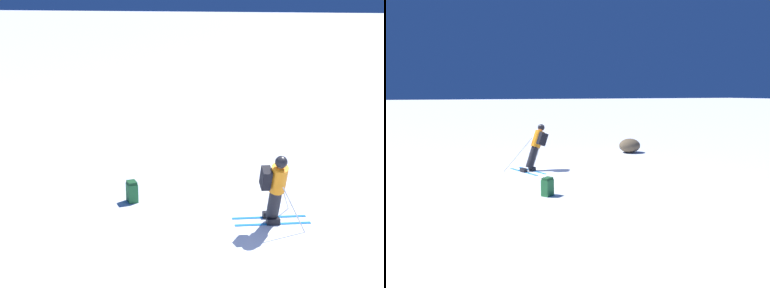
# 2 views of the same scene
# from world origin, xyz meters

# --- Properties ---
(ground_plane) EXTENTS (300.00, 300.00, 0.00)m
(ground_plane) POSITION_xyz_m (0.00, 0.00, 0.00)
(ground_plane) COLOR white
(skier) EXTENTS (1.55, 1.68, 1.67)m
(skier) POSITION_xyz_m (0.77, -0.10, 0.91)
(skier) COLOR #1E7AC6
(skier) RESTS_ON ground
(spare_backpack) EXTENTS (0.37, 0.36, 0.50)m
(spare_backpack) POSITION_xyz_m (1.39, 3.27, 0.24)
(spare_backpack) COLOR #236633
(spare_backpack) RESTS_ON ground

